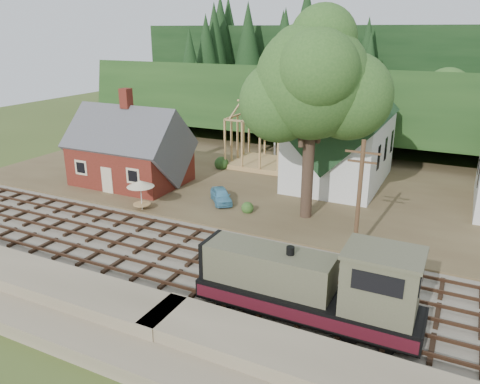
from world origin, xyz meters
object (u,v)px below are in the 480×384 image
at_px(locomotive, 315,287).
at_px(car_blue, 221,196).
at_px(patio_set, 140,185).
at_px(car_green, 104,171).

height_order(locomotive, car_blue, locomotive).
distance_m(locomotive, car_blue, 17.83).
relative_size(locomotive, car_blue, 3.16).
relative_size(locomotive, patio_set, 4.59).
xyz_separation_m(locomotive, car_blue, (-12.34, 12.82, -1.13)).
distance_m(car_green, patio_set, 10.49).
bearing_deg(patio_set, locomotive, -25.98).
bearing_deg(patio_set, car_green, 148.52).
bearing_deg(car_green, patio_set, -136.72).
xyz_separation_m(car_green, patio_set, (8.85, -5.42, 1.46)).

